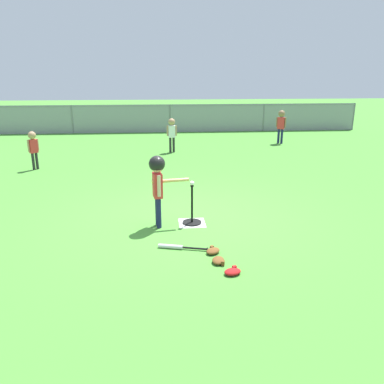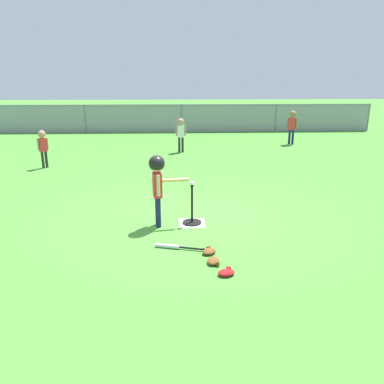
{
  "view_description": "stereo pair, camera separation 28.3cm",
  "coord_description": "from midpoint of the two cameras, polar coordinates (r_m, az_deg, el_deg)",
  "views": [
    {
      "loc": [
        -0.52,
        -6.31,
        2.44
      ],
      "look_at": [
        0.01,
        -0.27,
        0.55
      ],
      "focal_mm": 36.21,
      "sensor_mm": 36.0,
      "label": 1
    },
    {
      "loc": [
        -0.24,
        -6.33,
        2.44
      ],
      "look_at": [
        0.01,
        -0.27,
        0.55
      ],
      "focal_mm": 36.21,
      "sensor_mm": 36.0,
      "label": 2
    }
  ],
  "objects": [
    {
      "name": "glove_by_plate",
      "position": [
        4.98,
        6.75,
        -11.7
      ],
      "size": [
        0.26,
        0.23,
        0.07
      ],
      "color": "#B21919",
      "rests_on": "ground_plane"
    },
    {
      "name": "glove_near_bats",
      "position": [
        5.49,
        4.04,
        -8.7
      ],
      "size": [
        0.27,
        0.27,
        0.07
      ],
      "color": "brown",
      "rests_on": "ground_plane"
    },
    {
      "name": "batter_child",
      "position": [
        6.17,
        -3.79,
        2.3
      ],
      "size": [
        0.64,
        0.34,
        1.19
      ],
      "color": "#191E4C",
      "rests_on": "ground_plane"
    },
    {
      "name": "spare_bat_silver",
      "position": [
        5.63,
        -1.45,
        -8.05
      ],
      "size": [
        0.71,
        0.24,
        0.06
      ],
      "color": "silver",
      "rests_on": "ground_plane"
    },
    {
      "name": "outfield_fence",
      "position": [
        16.48,
        -1.08,
        10.94
      ],
      "size": [
        16.06,
        0.06,
        1.15
      ],
      "color": "slate",
      "rests_on": "ground_plane"
    },
    {
      "name": "baseball_on_tee",
      "position": [
        6.31,
        1.28,
        1.3
      ],
      "size": [
        0.07,
        0.07,
        0.07
      ],
      "primitive_type": "sphere",
      "color": "white",
      "rests_on": "batting_tee"
    },
    {
      "name": "ground_plane",
      "position": [
        6.79,
        0.98,
        -3.77
      ],
      "size": [
        60.0,
        60.0,
        0.0
      ],
      "primitive_type": "plane",
      "color": "#478C33"
    },
    {
      "name": "home_plate",
      "position": [
        6.53,
        1.24,
        -4.58
      ],
      "size": [
        0.44,
        0.44,
        0.01
      ],
      "primitive_type": "cube",
      "color": "white",
      "rests_on": "ground_plane"
    },
    {
      "name": "fielder_deep_center",
      "position": [
        14.05,
        15.11,
        9.8
      ],
      "size": [
        0.31,
        0.23,
        1.16
      ],
      "color": "#191E4C",
      "rests_on": "ground_plane"
    },
    {
      "name": "glove_tossed_aside",
      "position": [
        5.23,
        4.75,
        -10.11
      ],
      "size": [
        0.21,
        0.25,
        0.07
      ],
      "color": "brown",
      "rests_on": "ground_plane"
    },
    {
      "name": "fielder_deep_left",
      "position": [
        10.84,
        -20.43,
        6.65
      ],
      "size": [
        0.23,
        0.22,
        0.99
      ],
      "color": "#262626",
      "rests_on": "ground_plane"
    },
    {
      "name": "fielder_near_left",
      "position": [
        12.21,
        -0.99,
        9.04
      ],
      "size": [
        0.32,
        0.21,
        1.06
      ],
      "color": "#262626",
      "rests_on": "ground_plane"
    },
    {
      "name": "batting_tee",
      "position": [
        6.5,
        1.25,
        -3.76
      ],
      "size": [
        0.32,
        0.32,
        0.66
      ],
      "color": "black",
      "rests_on": "ground_plane"
    }
  ]
}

